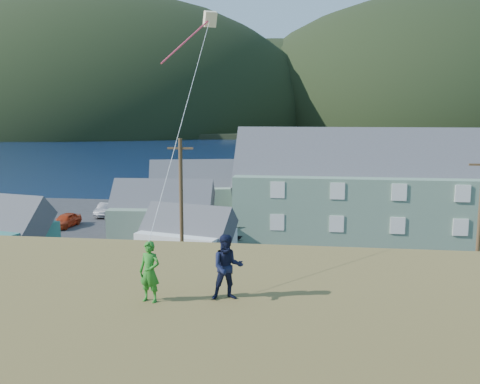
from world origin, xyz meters
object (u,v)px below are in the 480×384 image
shed_palegreen_near (162,213)px  kite_flyer_navy (227,267)px  shed_palegreen_far (202,191)px  wharf (239,193)px  shed_white (187,238)px  lodge (425,188)px  kite_flyer_green (150,272)px

shed_palegreen_near → kite_flyer_navy: kite_flyer_navy is taller
shed_palegreen_near → shed_palegreen_far: 10.46m
wharf → shed_white: shed_white is taller
lodge → shed_palegreen_near: size_ratio=3.67×
kite_flyer_green → shed_palegreen_far: bearing=113.9°
kite_flyer_green → kite_flyer_navy: kite_flyer_navy is taller
kite_flyer_navy → shed_palegreen_near: bearing=92.9°
lodge → kite_flyer_green: lodge is taller
lodge → shed_white: bearing=-150.1°
shed_palegreen_near → shed_white: 8.37m
shed_palegreen_far → kite_flyer_green: 45.13m
wharf → kite_flyer_navy: bearing=-82.5°
shed_white → shed_palegreen_far: size_ratio=0.63×
wharf → shed_palegreen_far: shed_palegreen_far is taller
wharf → kite_flyer_navy: size_ratio=16.37×
lodge → shed_palegreen_far: (-21.82, 6.39, -1.75)m
lodge → kite_flyer_navy: size_ratio=21.63×
shed_white → shed_palegreen_far: (-2.42, 17.69, 0.77)m
wharf → shed_palegreen_far: 14.45m
wharf → shed_palegreen_far: size_ratio=2.10×
shed_palegreen_far → shed_white: bearing=-95.3°
lodge → kite_flyer_navy: bearing=-108.3°
kite_flyer_green → kite_flyer_navy: (1.80, 0.40, 0.06)m
shed_palegreen_far → kite_flyer_navy: 45.10m
shed_palegreen_near → shed_white: bearing=-65.0°
lodge → shed_palegreen_far: bearing=163.4°
wharf → lodge: bearing=-46.0°
shed_palegreen_near → kite_flyer_navy: bearing=-74.9°
wharf → kite_flyer_navy: 58.83m
kite_flyer_navy → kite_flyer_green: bearing=176.9°
shed_palegreen_near → shed_palegreen_far: bearing=78.0°
lodge → shed_palegreen_near: lodge is taller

